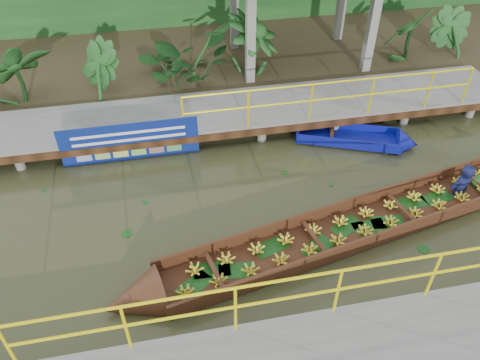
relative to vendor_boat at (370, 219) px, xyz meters
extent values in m
plane|color=#303219|center=(-2.47, 0.82, -0.20)|extent=(80.00, 80.00, 0.00)
cube|color=#36291B|center=(-2.47, 8.32, 0.02)|extent=(30.00, 8.00, 0.45)
cube|color=slate|center=(-2.47, 4.32, 0.30)|extent=(16.00, 2.00, 0.15)
cube|color=black|center=(-2.47, 3.32, 0.22)|extent=(16.00, 0.12, 0.18)
cylinder|color=yellow|center=(0.28, 3.37, 1.37)|extent=(7.50, 0.05, 0.05)
cylinder|color=yellow|center=(0.28, 3.37, 0.92)|extent=(7.50, 0.05, 0.05)
cylinder|color=yellow|center=(0.28, 3.37, 0.87)|extent=(0.05, 0.05, 1.00)
cylinder|color=slate|center=(-6.47, 3.52, 0.02)|extent=(0.24, 0.24, 0.55)
cylinder|color=slate|center=(-6.47, 5.12, 0.02)|extent=(0.24, 0.24, 0.55)
cylinder|color=slate|center=(-4.47, 3.52, 0.02)|extent=(0.24, 0.24, 0.55)
cylinder|color=slate|center=(-4.47, 5.12, 0.02)|extent=(0.24, 0.24, 0.55)
cylinder|color=slate|center=(-2.47, 3.52, 0.02)|extent=(0.24, 0.24, 0.55)
cylinder|color=slate|center=(-2.47, 5.12, 0.02)|extent=(0.24, 0.24, 0.55)
cylinder|color=slate|center=(-0.47, 3.52, 0.02)|extent=(0.24, 0.24, 0.55)
cylinder|color=slate|center=(-0.47, 5.12, 0.02)|extent=(0.24, 0.24, 0.55)
cylinder|color=slate|center=(1.53, 3.52, 0.02)|extent=(0.24, 0.24, 0.55)
cylinder|color=slate|center=(1.53, 5.12, 0.02)|extent=(0.24, 0.24, 0.55)
cylinder|color=slate|center=(3.53, 3.52, 0.02)|extent=(0.24, 0.24, 0.55)
cylinder|color=slate|center=(3.53, 5.12, 0.02)|extent=(0.24, 0.24, 0.55)
cylinder|color=slate|center=(-2.47, 3.52, 0.02)|extent=(0.24, 0.24, 0.55)
cylinder|color=yellow|center=(-1.47, -2.23, 1.45)|extent=(10.00, 0.05, 0.05)
cylinder|color=yellow|center=(-1.47, -2.23, 1.00)|extent=(10.00, 0.05, 0.05)
cylinder|color=yellow|center=(-1.47, -2.23, 0.95)|extent=(0.05, 0.05, 1.00)
cube|color=slate|center=(-1.27, 5.92, 1.40)|extent=(0.25, 0.25, 2.80)
cube|color=slate|center=(2.33, 5.92, 1.40)|extent=(0.25, 0.25, 2.80)
cube|color=slate|center=(-1.27, 8.32, 1.40)|extent=(0.25, 0.25, 2.80)
cube|color=slate|center=(2.33, 8.32, 1.40)|extent=(0.25, 0.25, 2.80)
cube|color=#3C1D10|center=(-0.26, -0.05, -0.14)|extent=(8.55, 2.81, 0.06)
cube|color=#3C1D10|center=(-0.37, 0.47, 0.01)|extent=(8.34, 1.83, 0.36)
cube|color=#3C1D10|center=(-0.15, -0.58, 0.01)|extent=(8.34, 1.83, 0.36)
cone|color=#3C1D10|center=(-4.89, -1.04, -0.05)|extent=(1.25, 1.22, 1.02)
imported|color=#10153D|center=(2.35, 0.50, 0.68)|extent=(0.64, 0.48, 1.58)
cube|color=navy|center=(0.72, 3.00, -0.12)|extent=(2.71, 1.71, 0.09)
cube|color=navy|center=(0.86, 3.36, -0.01)|extent=(2.43, 1.03, 0.26)
cube|color=navy|center=(0.57, 2.64, -0.01)|extent=(2.43, 1.03, 0.26)
cube|color=navy|center=(-0.49, 3.49, -0.01)|extent=(0.34, 0.74, 0.26)
cone|color=navy|center=(2.08, 2.44, -0.06)|extent=(0.76, 0.87, 0.73)
cube|color=black|center=(0.31, 3.16, 0.02)|extent=(0.38, 0.76, 0.04)
cube|color=navy|center=(-4.79, 3.30, 0.35)|extent=(3.30, 0.03, 1.03)
cube|color=white|center=(-4.79, 3.28, 0.62)|extent=(2.68, 0.01, 0.07)
cube|color=white|center=(-4.79, 3.28, 0.42)|extent=(2.68, 0.01, 0.07)
imported|color=#123916|center=(-7.58, 6.12, 1.11)|extent=(1.38, 1.38, 1.73)
imported|color=#123916|center=(-5.58, 6.12, 1.11)|extent=(1.38, 1.38, 1.73)
imported|color=#123916|center=(-3.08, 6.12, 1.11)|extent=(1.38, 1.38, 1.73)
imported|color=#123916|center=(-1.08, 6.12, 1.11)|extent=(1.38, 1.38, 1.73)
imported|color=#123916|center=(3.92, 6.12, 1.11)|extent=(1.38, 1.38, 1.73)
imported|color=#123916|center=(5.42, 6.12, 1.11)|extent=(1.38, 1.38, 1.73)
camera|label=1|loc=(-4.01, -6.24, 6.87)|focal=35.00mm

